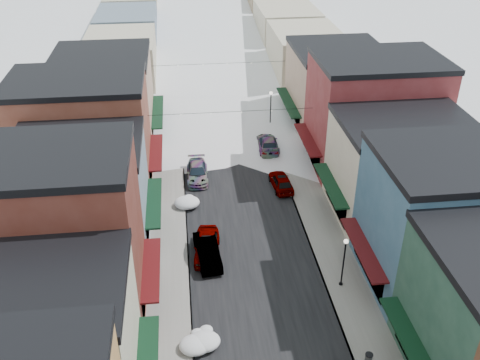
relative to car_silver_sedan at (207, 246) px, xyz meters
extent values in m
cube|color=black|center=(3.50, 34.27, -0.83)|extent=(10.00, 160.00, 0.01)
cube|color=gray|center=(-3.10, 34.27, -0.76)|extent=(3.20, 160.00, 0.15)
cube|color=gray|center=(10.10, 34.27, -0.76)|extent=(3.20, 160.00, 0.15)
cube|color=slate|center=(-1.55, 34.27, -0.76)|extent=(0.10, 160.00, 0.15)
cube|color=slate|center=(8.55, 34.27, -0.76)|extent=(0.10, 160.00, 0.15)
cube|color=beige|center=(-9.70, -13.23, 3.66)|extent=(10.00, 8.00, 9.00)
cube|color=black|center=(-9.70, -13.23, 8.41)|extent=(10.20, 8.20, 0.50)
cube|color=maroon|center=(-10.20, -5.23, 5.16)|extent=(11.00, 8.00, 12.00)
cube|color=black|center=(-10.20, -5.23, 11.41)|extent=(11.20, 8.20, 0.50)
cube|color=#4E0D0F|center=(-4.10, -5.23, 2.36)|extent=(1.20, 6.80, 0.15)
cube|color=#7A90A3|center=(-9.70, 3.27, 3.41)|extent=(10.00, 9.00, 8.50)
cube|color=black|center=(-9.70, 3.27, 7.91)|extent=(10.20, 9.20, 0.50)
cube|color=black|center=(-4.10, 3.27, 2.36)|extent=(1.20, 7.65, 0.15)
cube|color=brown|center=(-10.70, 12.27, 4.41)|extent=(12.00, 9.00, 10.50)
cube|color=black|center=(-10.70, 12.27, 9.91)|extent=(12.20, 9.20, 0.50)
cube|color=#4E0D0F|center=(-4.10, 12.27, 2.36)|extent=(1.20, 7.65, 0.15)
cube|color=tan|center=(-9.70, 22.27, 3.91)|extent=(10.00, 11.00, 9.50)
cube|color=black|center=(-9.70, 22.27, 8.91)|extent=(10.20, 11.20, 0.50)
cube|color=black|center=(-4.10, 22.27, 2.36)|extent=(1.20, 9.35, 0.15)
cube|color=black|center=(11.10, -13.73, 2.36)|extent=(1.20, 7.65, 0.15)
cube|color=#335975|center=(16.70, -4.73, 4.16)|extent=(10.00, 9.00, 10.00)
cube|color=black|center=(16.70, -4.73, 9.41)|extent=(10.20, 9.20, 0.50)
cube|color=#4E0D0F|center=(11.10, -4.73, 2.36)|extent=(1.20, 7.65, 0.15)
cube|color=beige|center=(17.20, 4.27, 3.41)|extent=(11.00, 9.00, 8.50)
cube|color=black|center=(17.20, 4.27, 7.91)|extent=(11.20, 9.20, 0.50)
cube|color=black|center=(11.10, 4.27, 2.36)|extent=(1.20, 7.65, 0.15)
cube|color=maroon|center=(17.70, 13.27, 4.66)|extent=(12.00, 9.00, 11.00)
cube|color=black|center=(17.70, 13.27, 10.41)|extent=(12.20, 9.20, 0.50)
cube|color=#4E0D0F|center=(11.10, 13.27, 2.36)|extent=(1.20, 7.65, 0.15)
cube|color=tan|center=(16.70, 23.27, 3.66)|extent=(10.00, 11.00, 9.00)
cube|color=black|center=(16.70, 23.27, 8.41)|extent=(10.20, 11.20, 0.50)
cube|color=black|center=(11.10, 23.27, 2.36)|extent=(1.20, 9.35, 0.15)
cube|color=gray|center=(-9.00, 36.27, 3.16)|extent=(9.00, 13.00, 8.00)
cube|color=gray|center=(16.00, 36.27, 3.16)|extent=(9.00, 13.00, 8.00)
cube|color=gray|center=(-9.00, 50.27, 3.16)|extent=(9.00, 13.00, 8.00)
cube|color=gray|center=(16.00, 50.27, 3.16)|extent=(9.00, 13.00, 8.00)
cube|color=gray|center=(-9.00, 64.27, 3.16)|extent=(9.00, 13.00, 8.00)
cube|color=gray|center=(16.00, 64.27, 3.16)|extent=(9.00, 13.00, 8.00)
cylinder|color=black|center=(3.50, 14.27, 5.36)|extent=(16.40, 0.04, 0.04)
cylinder|color=black|center=(3.50, 29.27, 5.36)|extent=(16.40, 0.04, 0.04)
imported|color=#9A9EA1|center=(0.00, 0.00, 0.00)|extent=(2.46, 5.09, 1.68)
imported|color=black|center=(0.00, -0.71, -0.05)|extent=(2.20, 4.96, 1.58)
imported|color=#92969A|center=(-0.20, 12.21, -0.10)|extent=(2.15, 5.11, 1.47)
imported|color=gray|center=(7.80, 9.45, -0.10)|extent=(2.06, 4.47, 1.48)
imported|color=black|center=(7.80, 17.59, -0.05)|extent=(2.48, 5.56, 1.58)
imported|color=#9FA3A7|center=(1.94, 33.02, 0.01)|extent=(2.40, 5.14, 1.70)
imported|color=silver|center=(5.70, 37.72, -0.09)|extent=(2.72, 5.49, 1.49)
cylinder|color=slate|center=(9.31, -12.35, -0.29)|extent=(0.46, 0.46, 0.80)
cylinder|color=black|center=(9.31, -12.35, 0.13)|extent=(0.50, 0.50, 0.05)
cylinder|color=black|center=(9.68, -4.95, -0.64)|extent=(0.29, 0.29, 0.10)
cylinder|color=black|center=(9.68, -4.95, 1.24)|extent=(0.12, 0.12, 3.85)
sphere|color=white|center=(9.68, -4.95, 3.30)|extent=(0.35, 0.35, 0.35)
cylinder|color=black|center=(8.83, 22.25, -0.63)|extent=(0.34, 0.34, 0.11)
cylinder|color=black|center=(8.83, 22.25, 1.57)|extent=(0.14, 0.14, 4.51)
sphere|color=white|center=(8.83, 22.25, 3.99)|extent=(0.41, 0.41, 0.41)
ellipsoid|color=white|center=(-1.40, -9.84, -0.40)|extent=(2.09, 1.77, 0.89)
ellipsoid|color=white|center=(-1.20, -8.64, -0.61)|extent=(0.89, 0.81, 0.45)
ellipsoid|color=white|center=(-0.80, -9.62, -0.39)|extent=(2.13, 1.80, 0.90)
ellipsoid|color=white|center=(-0.60, -8.42, -0.61)|extent=(0.91, 0.82, 0.46)
ellipsoid|color=white|center=(-1.40, 7.10, -0.34)|extent=(2.34, 1.98, 0.99)
ellipsoid|color=white|center=(-1.20, 8.30, -0.59)|extent=(1.00, 0.90, 0.50)
camera|label=1|loc=(-1.33, -34.30, 26.29)|focal=40.00mm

